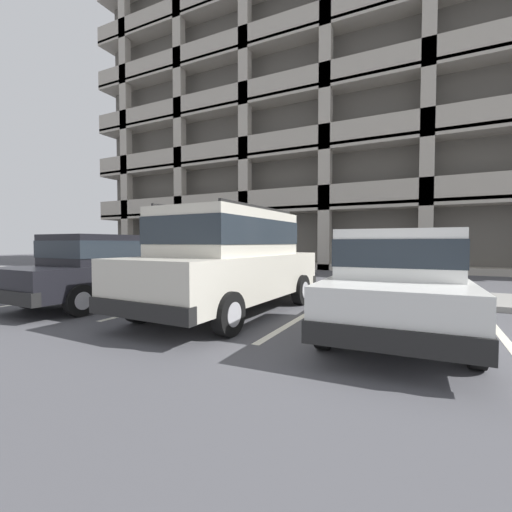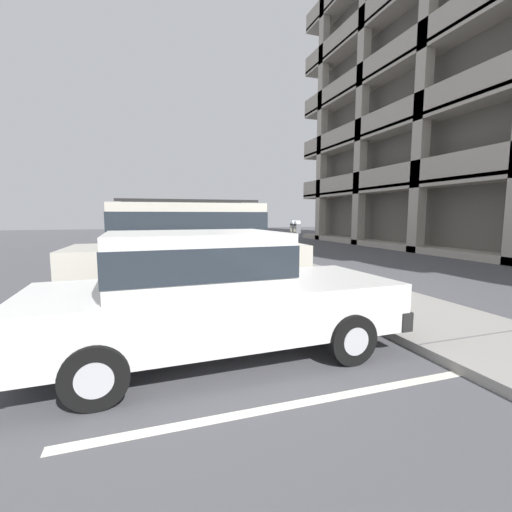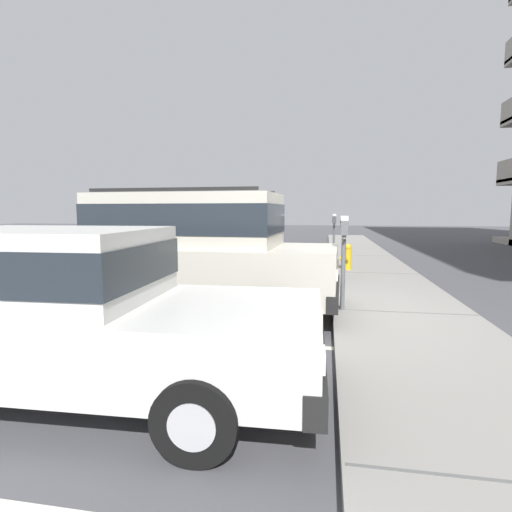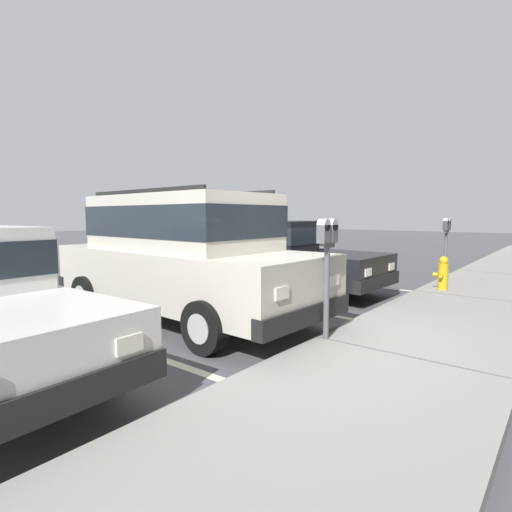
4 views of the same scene
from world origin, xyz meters
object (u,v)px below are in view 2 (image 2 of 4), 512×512
Objects in this scene: dark_hatchback at (211,290)px; fire_hydrant at (250,251)px; silver_suv at (189,247)px; parking_meter_far at (230,228)px; parking_meter_near at (295,237)px; red_sedan at (167,247)px.

fire_hydrant is at bearing 157.63° from dark_hatchback.
silver_suv is 3.27× the size of parking_meter_far.
dark_hatchback is 3.05× the size of parking_meter_far.
dark_hatchback is 8.22m from fire_hydrant.
dark_hatchback is 4.15m from parking_meter_near.
silver_suv is 6.92× the size of fire_hydrant.
fire_hydrant is at bearing 176.21° from parking_meter_near.
silver_suv is at bearing 6.84° from red_sedan.
silver_suv reaches higher than parking_meter_near.
fire_hydrant is at bearing 151.17° from silver_suv.
silver_suv reaches higher than dark_hatchback.
parking_meter_far is at bearing 162.91° from dark_hatchback.
silver_suv is 1.07× the size of dark_hatchback.
dark_hatchback is 6.47× the size of fire_hydrant.
parking_meter_far is (-6.09, -0.04, -0.01)m from parking_meter_near.
dark_hatchback is at bearing -20.75° from fire_hydrant.
parking_meter_near is 6.09m from parking_meter_far.
parking_meter_near is at bearing 139.14° from dark_hatchback.
parking_meter_near reaches higher than parking_meter_far.
parking_meter_far reaches higher than dark_hatchback.
red_sedan is 1.00× the size of dark_hatchback.
parking_meter_far is at bearing 141.46° from red_sedan.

